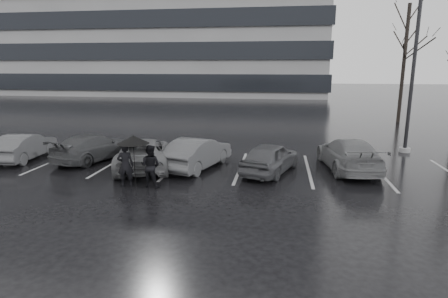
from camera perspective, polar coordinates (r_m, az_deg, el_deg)
ground at (r=13.49m, az=-1.14°, el=-5.47°), size 160.00×160.00×0.00m
office_building at (r=66.07m, az=-13.96°, el=21.11°), size 61.00×26.00×29.00m
car_main at (r=14.96m, az=7.05°, el=-1.32°), size 2.53×3.86×1.22m
car_west_a at (r=15.56m, az=-4.06°, el=-0.59°), size 2.42×4.12×1.28m
car_west_b at (r=15.91m, az=-12.18°, el=-0.63°), size 3.25×4.87×1.24m
car_west_c at (r=17.83m, az=-19.22°, el=0.28°), size 2.84×4.41×1.19m
car_west_d at (r=19.21m, az=-28.14°, el=0.34°), size 1.57×3.72×1.19m
car_east at (r=16.08m, az=18.45°, el=-0.76°), size 2.36×4.66×1.30m
pedestrian_left at (r=13.56m, az=-14.78°, el=-2.40°), size 0.64×0.50×1.55m
pedestrian_right at (r=13.34m, az=-11.16°, el=-2.55°), size 0.80×0.66×1.51m
umbrella at (r=13.24m, az=-13.67°, el=1.38°), size 1.09×1.09×1.86m
lamp_post at (r=20.13m, az=27.02°, el=12.11°), size 0.54×0.54×9.78m
stall_stripes at (r=15.99m, az=-2.46°, el=-2.57°), size 19.72×5.00×0.00m
tree_north at (r=30.93m, az=25.70°, el=11.52°), size 0.26×0.26×8.50m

